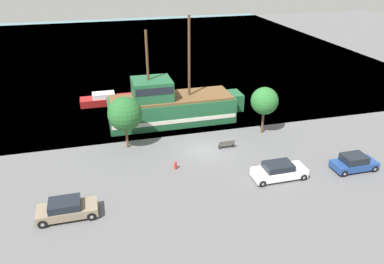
{
  "coord_description": "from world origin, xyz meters",
  "views": [
    {
      "loc": [
        -9.64,
        -30.95,
        17.66
      ],
      "look_at": [
        -0.89,
        2.0,
        1.2
      ],
      "focal_mm": 35.0,
      "sensor_mm": 36.0,
      "label": 1
    }
  ],
  "objects_px": {
    "parked_car_curb_front": "(354,163)",
    "bench_promenade_east": "(227,144)",
    "parked_car_curb_rear": "(67,209)",
    "moored_boat_dockside": "(107,99)",
    "parked_car_curb_mid": "(279,171)",
    "fire_hydrant": "(175,165)",
    "pirate_ship": "(170,106)"
  },
  "relations": [
    {
      "from": "parked_car_curb_front",
      "to": "bench_promenade_east",
      "type": "relative_size",
      "value": 2.5
    },
    {
      "from": "parked_car_curb_mid",
      "to": "bench_promenade_east",
      "type": "height_order",
      "value": "parked_car_curb_mid"
    },
    {
      "from": "parked_car_curb_front",
      "to": "fire_hydrant",
      "type": "relative_size",
      "value": 5.19
    },
    {
      "from": "parked_car_curb_front",
      "to": "parked_car_curb_mid",
      "type": "distance_m",
      "value": 7.16
    },
    {
      "from": "moored_boat_dockside",
      "to": "bench_promenade_east",
      "type": "bearing_deg",
      "value": -55.1
    },
    {
      "from": "moored_boat_dockside",
      "to": "bench_promenade_east",
      "type": "xyz_separation_m",
      "value": [
        10.72,
        -15.36,
        -0.15
      ]
    },
    {
      "from": "moored_boat_dockside",
      "to": "parked_car_curb_front",
      "type": "height_order",
      "value": "moored_boat_dockside"
    },
    {
      "from": "pirate_ship",
      "to": "parked_car_curb_front",
      "type": "bearing_deg",
      "value": -46.96
    },
    {
      "from": "fire_hydrant",
      "to": "bench_promenade_east",
      "type": "relative_size",
      "value": 0.48
    },
    {
      "from": "parked_car_curb_front",
      "to": "bench_promenade_east",
      "type": "bearing_deg",
      "value": 144.77
    },
    {
      "from": "parked_car_curb_rear",
      "to": "fire_hydrant",
      "type": "bearing_deg",
      "value": 26.49
    },
    {
      "from": "pirate_ship",
      "to": "bench_promenade_east",
      "type": "relative_size",
      "value": 9.69
    },
    {
      "from": "moored_boat_dockside",
      "to": "parked_car_curb_rear",
      "type": "bearing_deg",
      "value": -100.62
    },
    {
      "from": "pirate_ship",
      "to": "fire_hydrant",
      "type": "relative_size",
      "value": 20.12
    },
    {
      "from": "parked_car_curb_mid",
      "to": "fire_hydrant",
      "type": "distance_m",
      "value": 9.07
    },
    {
      "from": "parked_car_curb_front",
      "to": "parked_car_curb_rear",
      "type": "bearing_deg",
      "value": -179.14
    },
    {
      "from": "moored_boat_dockside",
      "to": "fire_hydrant",
      "type": "bearing_deg",
      "value": -74.6
    },
    {
      "from": "moored_boat_dockside",
      "to": "parked_car_curb_mid",
      "type": "xyz_separation_m",
      "value": [
        13.18,
        -21.73,
        0.15
      ]
    },
    {
      "from": "parked_car_curb_mid",
      "to": "parked_car_curb_front",
      "type": "bearing_deg",
      "value": -3.27
    },
    {
      "from": "pirate_ship",
      "to": "bench_promenade_east",
      "type": "bearing_deg",
      "value": -62.66
    },
    {
      "from": "parked_car_curb_mid",
      "to": "bench_promenade_east",
      "type": "xyz_separation_m",
      "value": [
        -2.46,
        6.37,
        -0.3
      ]
    },
    {
      "from": "parked_car_curb_mid",
      "to": "parked_car_curb_rear",
      "type": "xyz_separation_m",
      "value": [
        -17.39,
        -0.78,
        -0.02
      ]
    },
    {
      "from": "parked_car_curb_front",
      "to": "parked_car_curb_mid",
      "type": "relative_size",
      "value": 0.85
    },
    {
      "from": "parked_car_curb_front",
      "to": "bench_promenade_east",
      "type": "xyz_separation_m",
      "value": [
        -9.6,
        6.78,
        -0.29
      ]
    },
    {
      "from": "pirate_ship",
      "to": "parked_car_curb_rear",
      "type": "height_order",
      "value": "pirate_ship"
    },
    {
      "from": "moored_boat_dockside",
      "to": "parked_car_curb_rear",
      "type": "distance_m",
      "value": 22.9
    },
    {
      "from": "parked_car_curb_rear",
      "to": "bench_promenade_east",
      "type": "height_order",
      "value": "parked_car_curb_rear"
    },
    {
      "from": "pirate_ship",
      "to": "parked_car_curb_rear",
      "type": "bearing_deg",
      "value": -125.97
    },
    {
      "from": "bench_promenade_east",
      "to": "moored_boat_dockside",
      "type": "bearing_deg",
      "value": 124.9
    },
    {
      "from": "parked_car_curb_rear",
      "to": "bench_promenade_east",
      "type": "distance_m",
      "value": 16.56
    },
    {
      "from": "pirate_ship",
      "to": "parked_car_curb_front",
      "type": "xyz_separation_m",
      "value": [
        13.66,
        -14.63,
        -1.2
      ]
    },
    {
      "from": "fire_hydrant",
      "to": "bench_promenade_east",
      "type": "xyz_separation_m",
      "value": [
        5.77,
        2.58,
        0.02
      ]
    }
  ]
}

